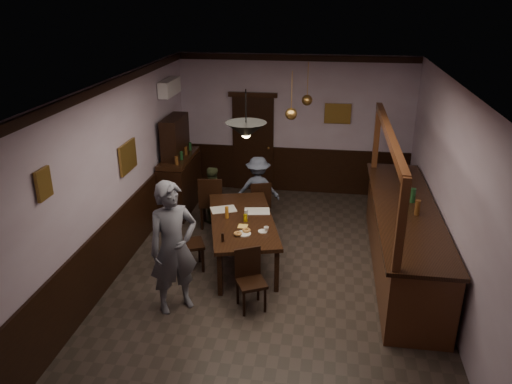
% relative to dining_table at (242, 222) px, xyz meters
% --- Properties ---
extents(room, '(5.01, 8.01, 3.01)m').
position_rel_dining_table_xyz_m(room, '(0.59, -0.76, 0.81)').
color(room, '#2D2621').
rests_on(room, ground).
extents(dining_table, '(1.54, 2.39, 0.75)m').
position_rel_dining_table_xyz_m(dining_table, '(0.00, 0.00, 0.00)').
color(dining_table, black).
rests_on(dining_table, ground).
extents(chair_far_left, '(0.49, 0.49, 1.02)m').
position_rel_dining_table_xyz_m(chair_far_left, '(-0.78, 1.10, -0.12)').
color(chair_far_left, black).
rests_on(chair_far_left, ground).
extents(chair_far_right, '(0.49, 0.49, 0.89)m').
position_rel_dining_table_xyz_m(chair_far_right, '(0.10, 1.35, -0.20)').
color(chair_far_right, black).
rests_on(chair_far_right, ground).
extents(chair_near, '(0.51, 0.51, 0.88)m').
position_rel_dining_table_xyz_m(chair_near, '(0.33, -1.29, -0.21)').
color(chair_near, black).
rests_on(chair_near, ground).
extents(chair_side, '(0.54, 0.54, 0.94)m').
position_rel_dining_table_xyz_m(chair_side, '(-0.84, -0.45, -0.17)').
color(chair_side, black).
rests_on(chair_side, ground).
extents(person_standing, '(0.83, 0.79, 1.91)m').
position_rel_dining_table_xyz_m(person_standing, '(-0.69, -1.48, 0.27)').
color(person_standing, slate).
rests_on(person_standing, ground).
extents(person_seated_left, '(0.64, 0.55, 1.12)m').
position_rel_dining_table_xyz_m(person_seated_left, '(-0.84, 1.38, -0.13)').
color(person_seated_left, '#3C4429').
rests_on(person_seated_left, ground).
extents(person_seated_right, '(0.86, 0.53, 1.28)m').
position_rel_dining_table_xyz_m(person_seated_right, '(0.03, 1.61, -0.04)').
color(person_seated_right, slate).
rests_on(person_seated_right, ground).
extents(newspaper_left, '(0.50, 0.44, 0.01)m').
position_rel_dining_table_xyz_m(newspaper_left, '(-0.38, 0.31, 0.07)').
color(newspaper_left, silver).
rests_on(newspaper_left, dining_table).
extents(newspaper_right, '(0.46, 0.36, 0.01)m').
position_rel_dining_table_xyz_m(newspaper_right, '(0.20, 0.32, 0.07)').
color(newspaper_right, silver).
rests_on(newspaper_right, dining_table).
extents(napkin, '(0.18, 0.18, 0.00)m').
position_rel_dining_table_xyz_m(napkin, '(0.06, -0.28, 0.07)').
color(napkin, '#F3C459').
rests_on(napkin, dining_table).
extents(saucer, '(0.15, 0.15, 0.01)m').
position_rel_dining_table_xyz_m(saucer, '(0.40, -0.42, 0.07)').
color(saucer, white).
rests_on(saucer, dining_table).
extents(coffee_cup, '(0.10, 0.10, 0.07)m').
position_rel_dining_table_xyz_m(coffee_cup, '(0.45, -0.42, 0.11)').
color(coffee_cup, white).
rests_on(coffee_cup, saucer).
extents(pastry_plate, '(0.22, 0.22, 0.01)m').
position_rel_dining_table_xyz_m(pastry_plate, '(0.12, -0.54, 0.07)').
color(pastry_plate, white).
rests_on(pastry_plate, dining_table).
extents(pastry_ring_a, '(0.13, 0.13, 0.04)m').
position_rel_dining_table_xyz_m(pastry_ring_a, '(0.04, -0.61, 0.10)').
color(pastry_ring_a, '#C68C47').
rests_on(pastry_ring_a, pastry_plate).
extents(pastry_ring_b, '(0.13, 0.13, 0.04)m').
position_rel_dining_table_xyz_m(pastry_ring_b, '(0.15, -0.48, 0.10)').
color(pastry_ring_b, '#C68C47').
rests_on(pastry_ring_b, pastry_plate).
extents(soda_can, '(0.07, 0.07, 0.12)m').
position_rel_dining_table_xyz_m(soda_can, '(0.07, -0.09, 0.12)').
color(soda_can, yellow).
rests_on(soda_can, dining_table).
extents(beer_glass, '(0.06, 0.06, 0.20)m').
position_rel_dining_table_xyz_m(beer_glass, '(-0.25, -0.01, 0.16)').
color(beer_glass, '#BF721E').
rests_on(beer_glass, dining_table).
extents(water_glass, '(0.06, 0.06, 0.15)m').
position_rel_dining_table_xyz_m(water_glass, '(0.06, 0.02, 0.14)').
color(water_glass, silver).
rests_on(water_glass, dining_table).
extents(pepper_mill, '(0.04, 0.04, 0.14)m').
position_rel_dining_table_xyz_m(pepper_mill, '(-0.14, -0.83, 0.13)').
color(pepper_mill, black).
rests_on(pepper_mill, dining_table).
extents(sideboard, '(0.52, 1.46, 1.93)m').
position_rel_dining_table_xyz_m(sideboard, '(-1.63, 1.89, 0.09)').
color(sideboard, black).
rests_on(sideboard, ground).
extents(bar_counter, '(0.95, 4.10, 2.30)m').
position_rel_dining_table_xyz_m(bar_counter, '(2.58, 0.08, -0.10)').
color(bar_counter, '#4E2514').
rests_on(bar_counter, ground).
extents(door_back, '(0.90, 0.06, 2.10)m').
position_rel_dining_table_xyz_m(door_back, '(-0.31, 3.19, 0.36)').
color(door_back, black).
rests_on(door_back, ground).
extents(ac_unit, '(0.20, 0.85, 0.30)m').
position_rel_dining_table_xyz_m(ac_unit, '(-1.79, 2.14, 1.76)').
color(ac_unit, white).
rests_on(ac_unit, ground).
extents(picture_left_small, '(0.04, 0.28, 0.36)m').
position_rel_dining_table_xyz_m(picture_left_small, '(-1.87, -2.36, 1.46)').
color(picture_left_small, olive).
rests_on(picture_left_small, ground).
extents(picture_left_large, '(0.04, 0.62, 0.48)m').
position_rel_dining_table_xyz_m(picture_left_large, '(-1.87, 0.04, 1.01)').
color(picture_left_large, olive).
rests_on(picture_left_large, ground).
extents(picture_back, '(0.55, 0.04, 0.42)m').
position_rel_dining_table_xyz_m(picture_back, '(1.49, 3.20, 1.11)').
color(picture_back, olive).
rests_on(picture_back, ground).
extents(pendant_iron, '(0.56, 0.56, 0.67)m').
position_rel_dining_table_xyz_m(pendant_iron, '(0.21, -0.77, 1.76)').
color(pendant_iron, black).
rests_on(pendant_iron, ground).
extents(pendant_brass_mid, '(0.20, 0.20, 0.81)m').
position_rel_dining_table_xyz_m(pendant_brass_mid, '(0.69, 0.89, 1.61)').
color(pendant_brass_mid, '#BF8C3F').
rests_on(pendant_brass_mid, ground).
extents(pendant_brass_far, '(0.20, 0.20, 0.81)m').
position_rel_dining_table_xyz_m(pendant_brass_far, '(0.89, 2.05, 1.61)').
color(pendant_brass_far, '#BF8C3F').
rests_on(pendant_brass_far, ground).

